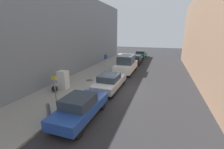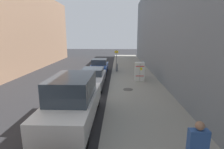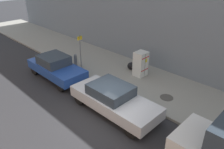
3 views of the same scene
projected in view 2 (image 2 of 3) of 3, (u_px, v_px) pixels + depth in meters
The scene contains 12 objects.
ground_plane at pixel (87, 86), 13.71m from camera, with size 80.00×80.00×0.00m, color #28282B.
sidewalk_slab at pixel (136, 86), 13.56m from camera, with size 4.14×44.00×0.13m, color gray.
building_facade_near at pixel (180, 24), 12.46m from camera, with size 1.85×39.60×9.37m, color slate.
discarded_refrigerator at pixel (139, 71), 14.74m from camera, with size 0.77×0.68×1.55m.
manhole_cover at pixel (128, 89), 12.35m from camera, with size 0.70×0.70×0.02m, color #47443F.
street_sign_post at pixel (116, 60), 18.03m from camera, with size 0.36×0.07×2.32m.
fire_hydrant at pixel (117, 67), 18.89m from camera, with size 0.22×0.22×0.83m.
trash_bag at pixel (141, 75), 15.77m from camera, with size 0.49×0.49×0.49m, color black.
pedestrian_walking_far at pixel (197, 147), 4.39m from camera, with size 0.48×0.22×1.67m.
parked_hatchback_blue at pixel (99, 66), 18.44m from camera, with size 1.71×4.18×1.46m.
parked_sedan_silver at pixel (93, 77), 13.59m from camera, with size 1.80×4.58×1.38m.
parked_van_white at pixel (73, 100), 7.70m from camera, with size 1.94×5.00×2.16m.
Camera 2 is at (-2.45, 13.11, 3.83)m, focal length 28.00 mm.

